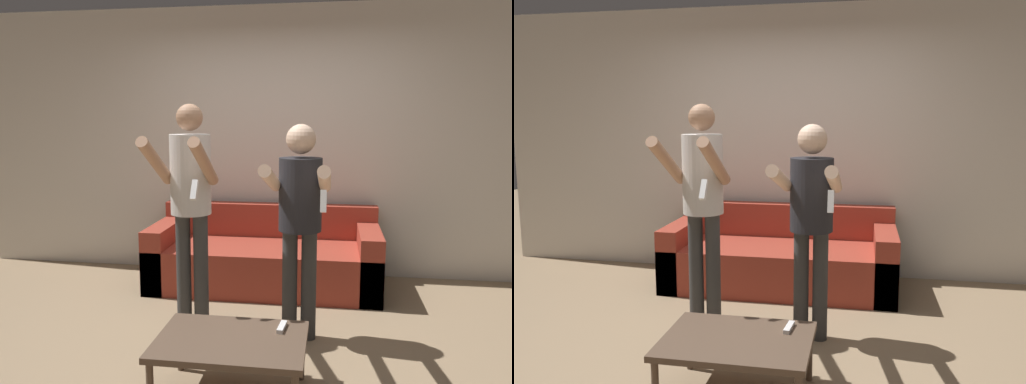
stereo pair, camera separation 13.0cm
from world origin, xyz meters
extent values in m
plane|color=#937A5B|center=(0.00, 0.00, 0.00)|extent=(14.00, 14.00, 0.00)
cube|color=silver|center=(0.00, 1.89, 1.35)|extent=(6.40, 0.06, 2.70)
cube|color=#9E3828|center=(-0.07, 1.37, 0.20)|extent=(2.13, 0.90, 0.41)
cube|color=#9E3828|center=(-0.07, 1.74, 0.58)|extent=(2.13, 0.16, 0.33)
cube|color=#9E3828|center=(-1.04, 1.37, 0.30)|extent=(0.20, 0.90, 0.59)
cube|color=#9E3828|center=(0.90, 1.37, 0.30)|extent=(0.20, 0.90, 0.59)
cylinder|color=#383838|center=(-0.54, 0.30, 0.45)|extent=(0.11, 0.11, 0.90)
cylinder|color=#383838|center=(-0.40, 0.30, 0.45)|extent=(0.11, 0.11, 0.90)
cylinder|color=silver|center=(-0.47, 0.30, 1.19)|extent=(0.30, 0.30, 0.58)
sphere|color=#A87A5B|center=(-0.47, 0.30, 1.60)|extent=(0.19, 0.19, 0.19)
cylinder|color=#A87A5B|center=(-0.64, 0.05, 1.30)|extent=(0.08, 0.54, 0.37)
cylinder|color=#A87A5B|center=(-0.30, 0.05, 1.30)|extent=(0.08, 0.54, 0.37)
cube|color=white|center=(-0.30, -0.20, 1.15)|extent=(0.04, 0.09, 0.13)
cylinder|color=#383838|center=(0.26, 0.30, 0.40)|extent=(0.11, 0.11, 0.81)
cylinder|color=#383838|center=(0.40, 0.30, 0.40)|extent=(0.11, 0.11, 0.81)
cylinder|color=#232328|center=(0.33, 0.30, 1.06)|extent=(0.30, 0.30, 0.52)
sphere|color=beige|center=(0.33, 0.30, 1.45)|extent=(0.21, 0.21, 0.21)
cylinder|color=beige|center=(0.15, -0.01, 1.21)|extent=(0.08, 0.63, 0.25)
cylinder|color=beige|center=(0.50, -0.01, 1.21)|extent=(0.08, 0.63, 0.25)
cube|color=white|center=(0.50, -0.31, 1.12)|extent=(0.04, 0.06, 0.13)
cube|color=brown|center=(0.00, -0.56, 0.34)|extent=(0.85, 0.62, 0.04)
cylinder|color=brown|center=(-0.39, -0.29, 0.16)|extent=(0.04, 0.04, 0.33)
cylinder|color=brown|center=(0.38, -0.29, 0.16)|extent=(0.04, 0.04, 0.33)
cube|color=white|center=(0.27, -0.39, 0.37)|extent=(0.05, 0.15, 0.02)
camera|label=1|loc=(0.55, -3.18, 1.60)|focal=35.00mm
camera|label=2|loc=(0.67, -3.15, 1.60)|focal=35.00mm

